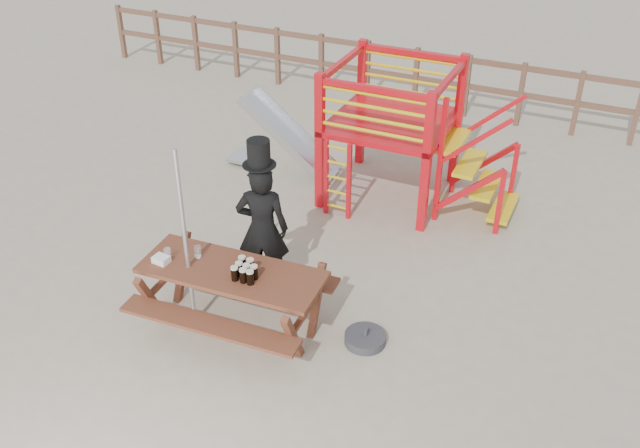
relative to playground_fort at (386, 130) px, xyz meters
The scene contains 10 objects.
ground 3.74m from the playground_fort, 91.99° to the right, with size 60.00×60.00×0.00m, color tan.
back_fence 3.44m from the playground_fort, 92.08° to the left, with size 15.09×0.09×1.20m.
playground_fort is the anchor object (origin of this frame).
picnic_table 3.81m from the playground_fort, 97.05° to the right, with size 2.19×1.57×0.82m.
man_with_hat 2.96m from the playground_fort, 99.85° to the right, with size 0.74×0.61×2.07m.
metal_pole 3.99m from the playground_fort, 103.62° to the right, with size 0.05×0.05×2.30m, color #B2B2B7.
parasol_base 3.67m from the playground_fort, 72.83° to the right, with size 0.48×0.48×0.20m.
paper_bag 4.15m from the playground_fort, 107.80° to the right, with size 0.18×0.14×0.08m, color white.
stout_pints 3.80m from the playground_fort, 93.80° to the right, with size 0.30×0.29×0.17m.
empty_glasses 3.93m from the playground_fort, 106.04° to the right, with size 0.37×0.27×0.15m.
Camera 1 is at (3.29, -5.65, 5.55)m, focal length 40.00 mm.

